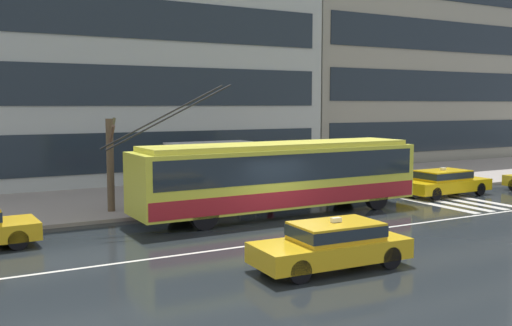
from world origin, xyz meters
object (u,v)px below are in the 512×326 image
object	(u,v)px
trolleybus	(281,175)
bus_shelter	(210,156)
taxi_oncoming_near	(332,243)
pedestrian_walking_past	(328,163)
pedestrian_approaching_curb	(269,162)
pedestrian_at_shelter	(211,163)
street_tree_bare	(110,161)
taxi_ahead_of_bus	(444,181)

from	to	relation	value
trolleybus	bus_shelter	size ratio (longest dim) A/B	3.46
taxi_oncoming_near	pedestrian_walking_past	world-z (taller)	pedestrian_walking_past
taxi_oncoming_near	pedestrian_approaching_curb	distance (m)	12.64
taxi_oncoming_near	pedestrian_at_shelter	size ratio (longest dim) A/B	2.19
taxi_oncoming_near	bus_shelter	xyz separation A→B (m)	(1.22, 10.93, 1.45)
bus_shelter	street_tree_bare	bearing A→B (deg)	-175.57
trolleybus	street_tree_bare	bearing A→B (deg)	151.83
bus_shelter	pedestrian_at_shelter	world-z (taller)	bus_shelter
taxi_ahead_of_bus	pedestrian_approaching_curb	size ratio (longest dim) A/B	2.46
trolleybus	taxi_oncoming_near	bearing A→B (deg)	-110.68
taxi_ahead_of_bus	pedestrian_walking_past	xyz separation A→B (m)	(-5.30, 2.35, 0.95)
bus_shelter	pedestrian_approaching_curb	xyz separation A→B (m)	(3.53, 0.75, -0.49)
taxi_ahead_of_bus	pedestrian_approaching_curb	bearing A→B (deg)	151.68
pedestrian_at_shelter	bus_shelter	bearing A→B (deg)	-120.77
taxi_oncoming_near	pedestrian_approaching_curb	xyz separation A→B (m)	(4.75, 11.68, 0.96)
pedestrian_at_shelter	pedestrian_approaching_curb	distance (m)	3.27
pedestrian_at_shelter	pedestrian_walking_past	distance (m)	5.71
taxi_oncoming_near	taxi_ahead_of_bus	bearing A→B (deg)	31.68
bus_shelter	pedestrian_at_shelter	bearing A→B (deg)	59.23
pedestrian_at_shelter	street_tree_bare	size ratio (longest dim) A/B	0.53
taxi_ahead_of_bus	pedestrian_approaching_curb	world-z (taller)	pedestrian_approaching_curb
taxi_ahead_of_bus	pedestrian_at_shelter	xyz separation A→B (m)	(-10.82, 3.79, 1.09)
bus_shelter	taxi_ahead_of_bus	bearing A→B (deg)	-16.71
taxi_oncoming_near	bus_shelter	world-z (taller)	bus_shelter
pedestrian_at_shelter	taxi_oncoming_near	bearing A→B (deg)	-97.47
pedestrian_walking_past	street_tree_bare	bearing A→B (deg)	176.49
taxi_ahead_of_bus	bus_shelter	xyz separation A→B (m)	(-11.10, 3.33, 1.45)
bus_shelter	pedestrian_at_shelter	distance (m)	0.64
street_tree_bare	trolleybus	bearing A→B (deg)	-28.17
bus_shelter	taxi_oncoming_near	bearing A→B (deg)	-96.37
taxi_ahead_of_bus	bus_shelter	distance (m)	11.68
pedestrian_approaching_curb	street_tree_bare	distance (m)	8.15
taxi_oncoming_near	street_tree_bare	bearing A→B (deg)	107.35
taxi_oncoming_near	taxi_ahead_of_bus	size ratio (longest dim) A/B	0.94
taxi_oncoming_near	street_tree_bare	size ratio (longest dim) A/B	1.17
pedestrian_approaching_curb	pedestrian_walking_past	world-z (taller)	pedestrian_walking_past
bus_shelter	pedestrian_walking_past	size ratio (longest dim) A/B	1.99
pedestrian_walking_past	bus_shelter	bearing A→B (deg)	170.37
trolleybus	bus_shelter	distance (m)	3.96
taxi_ahead_of_bus	street_tree_bare	size ratio (longest dim) A/B	1.24
trolleybus	pedestrian_at_shelter	size ratio (longest dim) A/B	6.60
pedestrian_at_shelter	pedestrian_approaching_curb	xyz separation A→B (m)	(3.26, 0.29, -0.14)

